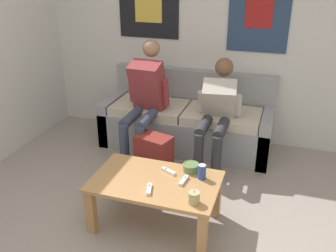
{
  "coord_description": "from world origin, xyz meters",
  "views": [
    {
      "loc": [
        1.02,
        -1.74,
        2.05
      ],
      "look_at": [
        0.05,
        1.22,
        0.66
      ],
      "focal_mm": 40.0,
      "sensor_mm": 36.0,
      "label": 1
    }
  ],
  "objects_px": {
    "couch": "(187,122)",
    "person_seated_adult": "(145,97)",
    "drink_can_blue": "(202,172)",
    "game_controller_near_left": "(149,189)",
    "pillar_candle": "(194,198)",
    "ceramic_bowl": "(191,167)",
    "game_controller_near_right": "(184,180)",
    "person_seated_teen": "(217,111)",
    "backpack": "(153,158)",
    "coffee_table": "(156,188)",
    "game_controller_far_center": "(168,171)"
  },
  "relations": [
    {
      "from": "couch",
      "to": "person_seated_adult",
      "type": "relative_size",
      "value": 1.54
    },
    {
      "from": "couch",
      "to": "person_seated_adult",
      "type": "height_order",
      "value": "person_seated_adult"
    },
    {
      "from": "drink_can_blue",
      "to": "game_controller_near_left",
      "type": "xyz_separation_m",
      "value": [
        -0.34,
        -0.3,
        -0.05
      ]
    },
    {
      "from": "pillar_candle",
      "to": "game_controller_near_left",
      "type": "bearing_deg",
      "value": 172.54
    },
    {
      "from": "ceramic_bowl",
      "to": "game_controller_near_right",
      "type": "distance_m",
      "value": 0.18
    },
    {
      "from": "person_seated_teen",
      "to": "backpack",
      "type": "height_order",
      "value": "person_seated_teen"
    },
    {
      "from": "person_seated_adult",
      "to": "drink_can_blue",
      "type": "xyz_separation_m",
      "value": [
        0.88,
        -1.0,
        -0.2
      ]
    },
    {
      "from": "coffee_table",
      "to": "game_controller_near_left",
      "type": "height_order",
      "value": "game_controller_near_left"
    },
    {
      "from": "person_seated_teen",
      "to": "game_controller_near_right",
      "type": "height_order",
      "value": "person_seated_teen"
    },
    {
      "from": "couch",
      "to": "pillar_candle",
      "type": "distance_m",
      "value": 1.79
    },
    {
      "from": "ceramic_bowl",
      "to": "drink_can_blue",
      "type": "xyz_separation_m",
      "value": [
        0.11,
        -0.08,
        0.02
      ]
    },
    {
      "from": "person_seated_teen",
      "to": "ceramic_bowl",
      "type": "bearing_deg",
      "value": -91.31
    },
    {
      "from": "coffee_table",
      "to": "person_seated_teen",
      "type": "bearing_deg",
      "value": 77.56
    },
    {
      "from": "game_controller_far_center",
      "to": "game_controller_near_right",
      "type": "bearing_deg",
      "value": -31.29
    },
    {
      "from": "coffee_table",
      "to": "ceramic_bowl",
      "type": "relative_size",
      "value": 7.29
    },
    {
      "from": "ceramic_bowl",
      "to": "game_controller_near_right",
      "type": "xyz_separation_m",
      "value": [
        -0.01,
        -0.18,
        -0.03
      ]
    },
    {
      "from": "person_seated_adult",
      "to": "pillar_candle",
      "type": "bearing_deg",
      "value": -56.15
    },
    {
      "from": "drink_can_blue",
      "to": "game_controller_near_right",
      "type": "height_order",
      "value": "drink_can_blue"
    },
    {
      "from": "ceramic_bowl",
      "to": "drink_can_blue",
      "type": "height_order",
      "value": "drink_can_blue"
    },
    {
      "from": "game_controller_far_center",
      "to": "ceramic_bowl",
      "type": "bearing_deg",
      "value": 24.84
    },
    {
      "from": "drink_can_blue",
      "to": "game_controller_near_right",
      "type": "relative_size",
      "value": 0.84
    },
    {
      "from": "coffee_table",
      "to": "ceramic_bowl",
      "type": "xyz_separation_m",
      "value": [
        0.24,
        0.22,
        0.12
      ]
    },
    {
      "from": "person_seated_teen",
      "to": "pillar_candle",
      "type": "distance_m",
      "value": 1.38
    },
    {
      "from": "drink_can_blue",
      "to": "couch",
      "type": "bearing_deg",
      "value": 110.08
    },
    {
      "from": "coffee_table",
      "to": "person_seated_adult",
      "type": "xyz_separation_m",
      "value": [
        -0.53,
        1.14,
        0.33
      ]
    },
    {
      "from": "drink_can_blue",
      "to": "game_controller_near_left",
      "type": "bearing_deg",
      "value": -139.29
    },
    {
      "from": "backpack",
      "to": "pillar_candle",
      "type": "bearing_deg",
      "value": -54.29
    },
    {
      "from": "person_seated_teen",
      "to": "game_controller_far_center",
      "type": "distance_m",
      "value": 1.05
    },
    {
      "from": "pillar_candle",
      "to": "person_seated_adult",
      "type": "bearing_deg",
      "value": 123.85
    },
    {
      "from": "couch",
      "to": "pillar_candle",
      "type": "xyz_separation_m",
      "value": [
        0.52,
        -1.7,
        0.18
      ]
    },
    {
      "from": "backpack",
      "to": "pillar_candle",
      "type": "xyz_separation_m",
      "value": [
        0.65,
        -0.9,
        0.26
      ]
    },
    {
      "from": "ceramic_bowl",
      "to": "game_controller_far_center",
      "type": "distance_m",
      "value": 0.19
    },
    {
      "from": "person_seated_teen",
      "to": "person_seated_adult",
      "type": "bearing_deg",
      "value": -178.3
    },
    {
      "from": "game_controller_far_center",
      "to": "person_seated_teen",
      "type": "bearing_deg",
      "value": 79.26
    },
    {
      "from": "person_seated_adult",
      "to": "game_controller_far_center",
      "type": "xyz_separation_m",
      "value": [
        0.59,
        -1.0,
        -0.25
      ]
    },
    {
      "from": "drink_can_blue",
      "to": "coffee_table",
      "type": "bearing_deg",
      "value": -157.87
    },
    {
      "from": "game_controller_near_left",
      "to": "game_controller_far_center",
      "type": "relative_size",
      "value": 1.02
    },
    {
      "from": "person_seated_adult",
      "to": "person_seated_teen",
      "type": "bearing_deg",
      "value": 1.7
    },
    {
      "from": "backpack",
      "to": "game_controller_near_left",
      "type": "distance_m",
      "value": 0.93
    },
    {
      "from": "ceramic_bowl",
      "to": "game_controller_far_center",
      "type": "bearing_deg",
      "value": -155.16
    },
    {
      "from": "couch",
      "to": "backpack",
      "type": "xyz_separation_m",
      "value": [
        -0.13,
        -0.8,
        -0.08
      ]
    },
    {
      "from": "ceramic_bowl",
      "to": "pillar_candle",
      "type": "relative_size",
      "value": 1.35
    },
    {
      "from": "couch",
      "to": "ceramic_bowl",
      "type": "xyz_separation_m",
      "value": [
        0.38,
        -1.28,
        0.17
      ]
    },
    {
      "from": "ceramic_bowl",
      "to": "drink_can_blue",
      "type": "distance_m",
      "value": 0.14
    },
    {
      "from": "pillar_candle",
      "to": "game_controller_near_left",
      "type": "height_order",
      "value": "pillar_candle"
    },
    {
      "from": "person_seated_teen",
      "to": "drink_can_blue",
      "type": "bearing_deg",
      "value": -84.88
    },
    {
      "from": "ceramic_bowl",
      "to": "pillar_candle",
      "type": "bearing_deg",
      "value": -72.42
    },
    {
      "from": "ceramic_bowl",
      "to": "backpack",
      "type": "bearing_deg",
      "value": 137.18
    },
    {
      "from": "person_seated_adult",
      "to": "game_controller_near_right",
      "type": "xyz_separation_m",
      "value": [
        0.75,
        -1.09,
        -0.25
      ]
    },
    {
      "from": "backpack",
      "to": "pillar_candle",
      "type": "distance_m",
      "value": 1.14
    }
  ]
}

